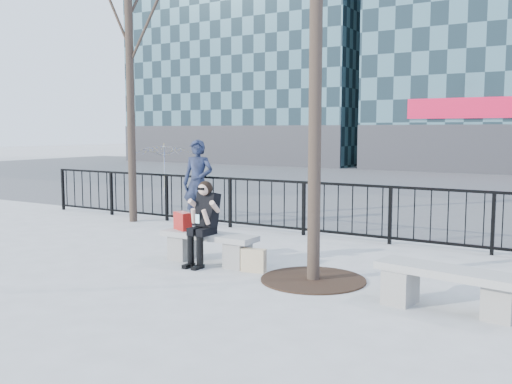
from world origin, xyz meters
The scene contains 12 objects.
ground centered at (0.00, 0.00, 0.00)m, with size 120.00×120.00×0.00m, color #9A9995.
street_surface centered at (0.00, 15.00, 0.00)m, with size 60.00×23.00×0.01m, color #474747.
railing centered at (0.00, 3.00, 0.55)m, with size 14.00×0.06×1.10m.
tree_left centered at (-4.00, 2.50, 4.86)m, with size 2.80×2.80×6.50m.
tree_grate centered at (1.90, -0.10, 0.01)m, with size 1.50×1.50×0.02m, color black.
bench_main centered at (0.00, 0.00, 0.30)m, with size 1.65×0.46×0.49m.
bench_second centered at (3.86, -0.51, 0.32)m, with size 1.73×0.48×0.51m.
seated_woman centered at (0.00, -0.16, 0.67)m, with size 0.50×0.64×1.34m.
handbag centered at (-0.55, 0.02, 0.64)m, with size 0.36×0.17×0.29m, color #A11713.
shopping_bag centered at (0.91, -0.12, 0.18)m, with size 0.37×0.14×0.35m, color beige.
standing_man centered at (-2.32, 2.80, 0.96)m, with size 0.70×0.46×1.92m, color black.
vendor_umbrella centered at (-6.66, 6.72, 0.86)m, with size 1.87×1.91×1.72m, color yellow.
Camera 1 is at (5.32, -7.31, 2.13)m, focal length 40.00 mm.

